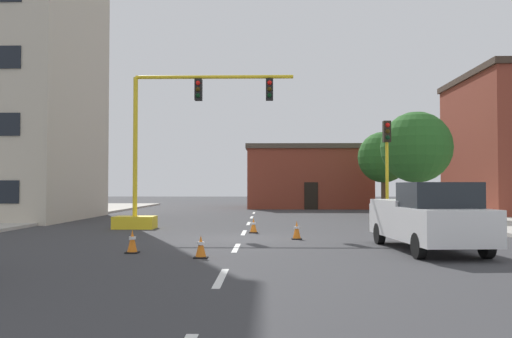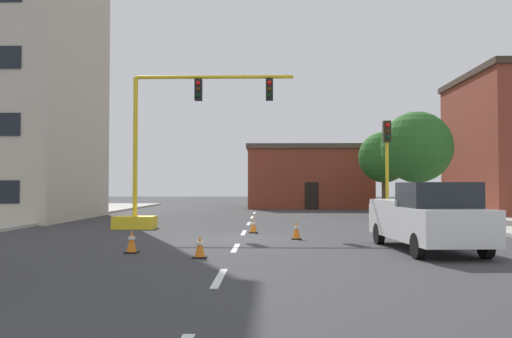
{
  "view_description": "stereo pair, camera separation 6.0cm",
  "coord_description": "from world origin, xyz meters",
  "px_view_note": "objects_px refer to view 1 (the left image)",
  "views": [
    {
      "loc": [
        0.95,
        -19.86,
        1.88
      ],
      "look_at": [
        0.43,
        5.44,
        2.67
      ],
      "focal_mm": 38.75,
      "sensor_mm": 36.0,
      "label": 1
    },
    {
      "loc": [
        1.01,
        -19.86,
        1.88
      ],
      "look_at": [
        0.43,
        5.44,
        2.67
      ],
      "focal_mm": 38.75,
      "sensor_mm": 36.0,
      "label": 2
    }
  ],
  "objects_px": {
    "traffic_light_pole_right": "(387,149)",
    "traffic_cone_roadside_d": "(254,226)",
    "tree_right_mid": "(416,147)",
    "traffic_cone_roadside_a": "(297,230)",
    "tree_right_far": "(383,157)",
    "traffic_cone_roadside_b": "(201,247)",
    "traffic_cone_roadside_c": "(132,242)",
    "traffic_signal_gantry": "(157,180)",
    "pickup_truck_white": "(428,217)"
  },
  "relations": [
    {
      "from": "tree_right_mid",
      "to": "traffic_cone_roadside_a",
      "type": "relative_size",
      "value": 9.39
    },
    {
      "from": "tree_right_far",
      "to": "traffic_cone_roadside_b",
      "type": "height_order",
      "value": "tree_right_far"
    },
    {
      "from": "traffic_light_pole_right",
      "to": "traffic_cone_roadside_b",
      "type": "height_order",
      "value": "traffic_light_pole_right"
    },
    {
      "from": "tree_right_far",
      "to": "traffic_cone_roadside_b",
      "type": "bearing_deg",
      "value": -111.27
    },
    {
      "from": "traffic_signal_gantry",
      "to": "traffic_cone_roadside_b",
      "type": "distance_m",
      "value": 10.6
    },
    {
      "from": "traffic_signal_gantry",
      "to": "tree_right_mid",
      "type": "height_order",
      "value": "traffic_signal_gantry"
    },
    {
      "from": "tree_right_mid",
      "to": "traffic_cone_roadside_d",
      "type": "height_order",
      "value": "tree_right_mid"
    },
    {
      "from": "traffic_light_pole_right",
      "to": "tree_right_far",
      "type": "bearing_deg",
      "value": 78.72
    },
    {
      "from": "pickup_truck_white",
      "to": "traffic_cone_roadside_c",
      "type": "distance_m",
      "value": 8.54
    },
    {
      "from": "pickup_truck_white",
      "to": "traffic_light_pole_right",
      "type": "bearing_deg",
      "value": 85.53
    },
    {
      "from": "pickup_truck_white",
      "to": "traffic_cone_roadside_c",
      "type": "height_order",
      "value": "pickup_truck_white"
    },
    {
      "from": "traffic_light_pole_right",
      "to": "traffic_cone_roadside_c",
      "type": "height_order",
      "value": "traffic_light_pole_right"
    },
    {
      "from": "traffic_light_pole_right",
      "to": "traffic_cone_roadside_d",
      "type": "bearing_deg",
      "value": -157.49
    },
    {
      "from": "traffic_cone_roadside_c",
      "to": "traffic_cone_roadside_d",
      "type": "distance_m",
      "value": 7.51
    },
    {
      "from": "tree_right_far",
      "to": "traffic_light_pole_right",
      "type": "bearing_deg",
      "value": -101.28
    },
    {
      "from": "pickup_truck_white",
      "to": "traffic_cone_roadside_b",
      "type": "height_order",
      "value": "pickup_truck_white"
    },
    {
      "from": "traffic_light_pole_right",
      "to": "tree_right_far",
      "type": "distance_m",
      "value": 16.68
    },
    {
      "from": "traffic_cone_roadside_d",
      "to": "pickup_truck_white",
      "type": "bearing_deg",
      "value": -49.05
    },
    {
      "from": "traffic_cone_roadside_d",
      "to": "tree_right_mid",
      "type": "bearing_deg",
      "value": 46.2
    },
    {
      "from": "tree_right_mid",
      "to": "tree_right_far",
      "type": "bearing_deg",
      "value": 89.66
    },
    {
      "from": "tree_right_mid",
      "to": "traffic_cone_roadside_c",
      "type": "xyz_separation_m",
      "value": [
        -12.35,
        -16.28,
        -3.78
      ]
    },
    {
      "from": "tree_right_mid",
      "to": "traffic_cone_roadside_d",
      "type": "distance_m",
      "value": 13.7
    },
    {
      "from": "traffic_cone_roadside_a",
      "to": "traffic_cone_roadside_c",
      "type": "height_order",
      "value": "traffic_cone_roadside_c"
    },
    {
      "from": "traffic_cone_roadside_b",
      "to": "traffic_cone_roadside_d",
      "type": "distance_m",
      "value": 7.88
    },
    {
      "from": "traffic_signal_gantry",
      "to": "traffic_cone_roadside_c",
      "type": "height_order",
      "value": "traffic_signal_gantry"
    },
    {
      "from": "tree_right_mid",
      "to": "traffic_cone_roadside_a",
      "type": "xyz_separation_m",
      "value": [
        -7.51,
        -12.14,
        -3.78
      ]
    },
    {
      "from": "traffic_cone_roadside_b",
      "to": "traffic_cone_roadside_c",
      "type": "bearing_deg",
      "value": 153.66
    },
    {
      "from": "traffic_signal_gantry",
      "to": "pickup_truck_white",
      "type": "bearing_deg",
      "value": -40.41
    },
    {
      "from": "traffic_light_pole_right",
      "to": "tree_right_mid",
      "type": "xyz_separation_m",
      "value": [
        3.21,
        7.05,
        0.58
      ]
    },
    {
      "from": "tree_right_far",
      "to": "traffic_cone_roadside_d",
      "type": "bearing_deg",
      "value": -115.99
    },
    {
      "from": "traffic_cone_roadside_a",
      "to": "traffic_signal_gantry",
      "type": "bearing_deg",
      "value": 141.3
    },
    {
      "from": "traffic_cone_roadside_d",
      "to": "traffic_signal_gantry",
      "type": "bearing_deg",
      "value": 153.9
    },
    {
      "from": "traffic_cone_roadside_a",
      "to": "traffic_cone_roadside_c",
      "type": "xyz_separation_m",
      "value": [
        -4.84,
        -4.14,
        0.0
      ]
    },
    {
      "from": "traffic_cone_roadside_a",
      "to": "traffic_cone_roadside_b",
      "type": "xyz_separation_m",
      "value": [
        -2.78,
        -5.15,
        -0.03
      ]
    },
    {
      "from": "tree_right_mid",
      "to": "pickup_truck_white",
      "type": "bearing_deg",
      "value": -103.98
    },
    {
      "from": "tree_right_far",
      "to": "traffic_cone_roadside_b",
      "type": "relative_size",
      "value": 9.92
    },
    {
      "from": "tree_right_far",
      "to": "traffic_cone_roadside_c",
      "type": "bearing_deg",
      "value": -115.88
    },
    {
      "from": "tree_right_far",
      "to": "traffic_cone_roadside_d",
      "type": "relative_size",
      "value": 9.98
    },
    {
      "from": "traffic_signal_gantry",
      "to": "tree_right_mid",
      "type": "bearing_deg",
      "value": 28.65
    },
    {
      "from": "tree_right_mid",
      "to": "traffic_cone_roadside_d",
      "type": "bearing_deg",
      "value": -133.8
    },
    {
      "from": "traffic_light_pole_right",
      "to": "traffic_cone_roadside_a",
      "type": "xyz_separation_m",
      "value": [
        -4.31,
        -5.09,
        -3.21
      ]
    },
    {
      "from": "traffic_light_pole_right",
      "to": "tree_right_mid",
      "type": "bearing_deg",
      "value": 65.56
    },
    {
      "from": "traffic_cone_roadside_b",
      "to": "traffic_cone_roadside_d",
      "type": "height_order",
      "value": "traffic_cone_roadside_b"
    },
    {
      "from": "traffic_signal_gantry",
      "to": "traffic_light_pole_right",
      "type": "bearing_deg",
      "value": 1.72
    },
    {
      "from": "tree_right_far",
      "to": "tree_right_mid",
      "type": "relative_size",
      "value": 0.96
    },
    {
      "from": "traffic_cone_roadside_b",
      "to": "tree_right_far",
      "type": "bearing_deg",
      "value": 68.73
    },
    {
      "from": "traffic_cone_roadside_c",
      "to": "traffic_light_pole_right",
      "type": "bearing_deg",
      "value": 45.24
    },
    {
      "from": "tree_right_far",
      "to": "tree_right_mid",
      "type": "distance_m",
      "value": 9.3
    },
    {
      "from": "traffic_signal_gantry",
      "to": "traffic_cone_roadside_b",
      "type": "bearing_deg",
      "value": -72.24
    },
    {
      "from": "traffic_cone_roadside_b",
      "to": "traffic_cone_roadside_c",
      "type": "relative_size",
      "value": 0.9
    }
  ]
}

